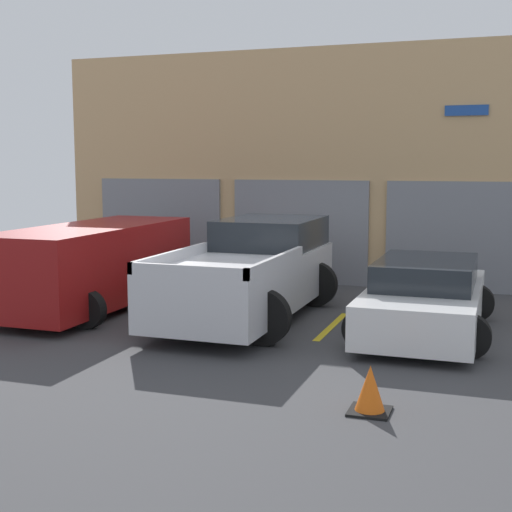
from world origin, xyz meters
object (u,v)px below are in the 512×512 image
(pickup_truck, at_px, (252,272))
(sedan_white, at_px, (425,298))
(sedan_side, at_px, (95,264))
(traffic_cone, at_px, (370,391))

(pickup_truck, distance_m, sedan_white, 3.15)
(pickup_truck, height_order, sedan_side, pickup_truck)
(sedan_side, distance_m, traffic_cone, 7.34)
(pickup_truck, relative_size, sedan_side, 1.04)
(sedan_side, height_order, traffic_cone, sedan_side)
(sedan_white, relative_size, sedan_side, 0.86)
(pickup_truck, distance_m, sedan_side, 3.14)
(sedan_side, relative_size, traffic_cone, 9.03)
(sedan_white, distance_m, traffic_cone, 4.10)
(sedan_side, bearing_deg, sedan_white, 0.17)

